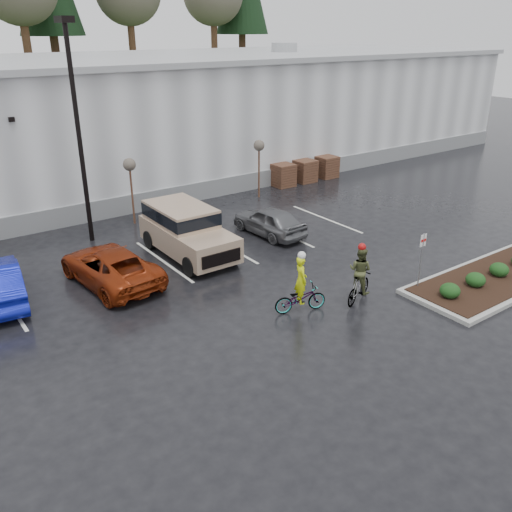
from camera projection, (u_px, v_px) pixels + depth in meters
ground at (345, 323)px, 17.51m from camera, size 120.00×120.00×0.00m
warehouse at (90, 120)px, 32.49m from camera, size 60.50×15.50×7.20m
wooded_ridge at (2, 95)px, 49.92m from camera, size 80.00×25.00×6.00m
lamppost at (76, 110)px, 22.08m from camera, size 0.50×1.00×9.22m
sapling_mid at (130, 168)px, 25.33m from camera, size 0.60×0.60×3.20m
sapling_east at (259, 149)px, 29.37m from camera, size 0.60×0.60×3.20m
pallet_stack_a at (283, 175)px, 32.26m from camera, size 1.20×1.20×1.35m
pallet_stack_b at (305, 171)px, 33.18m from camera, size 1.20×1.20×1.35m
pallet_stack_c at (326, 167)px, 34.15m from camera, size 1.20×1.20×1.35m
curb_island at (498, 278)px, 20.50m from camera, size 8.00×3.00×0.15m
mulch_bed at (498, 276)px, 20.46m from camera, size 7.60×2.60×0.04m
shrub_a at (450, 291)px, 18.75m from camera, size 0.70×0.70×0.52m
shrub_b at (476, 280)px, 19.56m from camera, size 0.70×0.70×0.52m
shrub_c at (499, 270)px, 20.37m from camera, size 0.70×0.70×0.52m
fire_lane_sign at (422, 255)px, 19.15m from camera, size 0.30×0.05×2.20m
car_red at (110, 266)px, 20.01m from camera, size 2.74×5.10×1.36m
suv_tan at (188, 233)px, 22.27m from camera, size 2.20×5.10×2.06m
car_grey at (269, 221)px, 24.72m from camera, size 1.81×3.98×1.32m
cyclist_hivis at (300, 293)px, 18.00m from camera, size 1.90×1.16×2.17m
cyclist_olive at (359, 280)px, 18.64m from camera, size 1.73×1.05×2.16m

